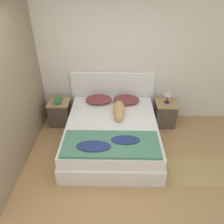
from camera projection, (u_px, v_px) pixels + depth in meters
name	position (u px, v px, depth m)	size (l,w,h in m)	color
ground_plane	(101.00, 190.00, 3.39)	(16.00, 16.00, 0.00)	tan
wall_back	(106.00, 63.00, 4.48)	(9.00, 0.06, 2.55)	silver
wall_side_left	(18.00, 86.00, 3.59)	(0.06, 3.10, 2.55)	gray
bed	(112.00, 134.00, 4.13)	(1.70, 1.96, 0.54)	white
headboard	(113.00, 95.00, 4.80)	(1.78, 0.06, 1.10)	white
nightstand_left	(60.00, 113.00, 4.74)	(0.44, 0.43, 0.55)	#4C4238
nightstand_right	(165.00, 114.00, 4.70)	(0.44, 0.43, 0.55)	#4C4238
pillow_left	(99.00, 99.00, 4.56)	(0.55, 0.39, 0.12)	brown
pillow_right	(126.00, 100.00, 4.55)	(0.55, 0.39, 0.12)	brown
quilt	(110.00, 144.00, 3.44)	(1.53, 0.64, 0.09)	#4C8466
dog	(119.00, 110.00, 4.14)	(0.23, 0.66, 0.22)	tan
book_stack	(58.00, 101.00, 4.55)	(0.16, 0.23, 0.06)	#285689
table_lamp	(168.00, 92.00, 4.43)	(0.19, 0.19, 0.34)	#2D2D33
rug	(205.00, 171.00, 3.71)	(1.23, 0.62, 0.00)	tan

